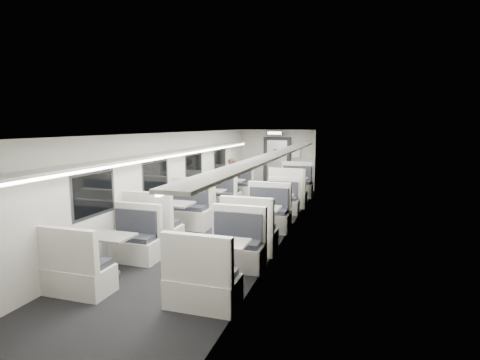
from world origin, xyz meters
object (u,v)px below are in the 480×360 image
Objects in this scene: booth_right_a at (292,189)px; booth_right_b at (278,206)px; booth_right_d at (221,262)px; booth_left_d at (109,255)px; exit_sign at (275,133)px; booth_left_b at (211,202)px; booth_left_c at (172,219)px; vestibule_door at (277,164)px; passenger at (232,182)px; booth_right_c at (259,223)px; booth_left_a at (231,190)px.

booth_right_a is 2.48m from booth_right_b.
booth_right_a is 7.06m from booth_right_d.
exit_sign is at bearing 83.63° from booth_left_d.
booth_left_c reaches higher than booth_left_b.
vestibule_door reaches higher than booth_right_a.
booth_left_b is 4.75m from booth_left_d.
booth_right_d reaches higher than booth_left_d.
booth_left_c is 3.57m from passenger.
booth_left_b is 0.99× the size of booth_left_d.
vestibule_door is (1.00, 4.70, 0.68)m from booth_left_b.
booth_left_d is 9.52m from vestibule_door.
passenger is (-1.72, -1.40, 0.36)m from booth_right_a.
passenger reaches higher than booth_right_c.
booth_left_c is at bearing -129.14° from booth_right_b.
booth_right_d is at bearing -90.00° from booth_right_a.
booth_right_a is 2.48m from vestibule_door.
booth_left_d is (0.00, -4.75, 0.00)m from booth_left_b.
booth_left_a is 1.02× the size of vestibule_door.
booth_left_b is at bearing 113.71° from booth_right_d.
booth_left_a is at bearing 107.28° from booth_right_d.
exit_sign reaches higher than booth_right_c.
passenger is (-1.72, 3.17, 0.38)m from booth_right_c.
booth_right_c is (0.00, -4.57, -0.02)m from booth_right_a.
booth_left_a is at bearing 90.00° from booth_left_d.
booth_right_c is 6.62m from exit_sign.
passenger is at bearing 75.67° from booth_left_b.
booth_left_c is 2.03m from booth_right_c.
booth_right_b is (0.00, -2.48, -0.07)m from booth_right_a.
booth_right_b is at bearing -26.37° from passenger.
vestibule_door is (-1.00, 6.76, 0.64)m from booth_right_c.
booth_left_c is (0.00, -2.43, 0.06)m from booth_left_b.
booth_left_b is 1.04× the size of booth_right_b.
booth_left_c is 2.92m from booth_right_d.
booth_left_c is at bearing -90.00° from booth_left_a.
exit_sign is (0.00, -0.49, 1.24)m from vestibule_door.
booth_right_a is at bearing 90.00° from booth_right_c.
booth_left_a is at bearing -113.18° from exit_sign.
booth_right_d is 9.33m from vestibule_door.
exit_sign is at bearing 120.46° from booth_right_a.
vestibule_door is (-1.00, 4.67, 0.69)m from booth_right_b.
booth_left_a is 1.06× the size of booth_left_b.
booth_right_a is 1.11× the size of booth_right_d.
booth_right_a reaches higher than booth_left_b.
booth_right_c reaches higher than booth_left_d.
booth_left_a is 0.91× the size of booth_left_c.
booth_right_b is (2.00, 0.03, -0.01)m from booth_left_b.
booth_left_a is 3.17m from exit_sign.
booth_left_a reaches higher than booth_left_d.
passenger reaches higher than booth_left_b.
booth_right_d is at bearing -83.83° from vestibule_door.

